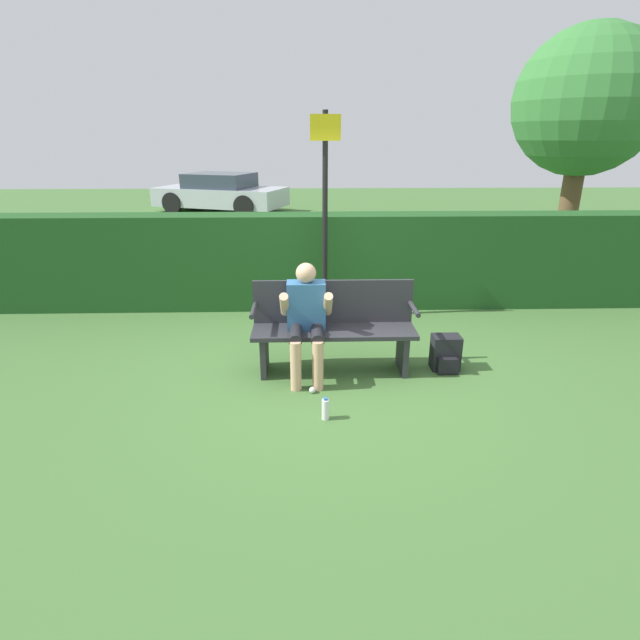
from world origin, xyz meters
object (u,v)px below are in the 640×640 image
object	(u,v)px
person_seated	(306,315)
tree	(586,104)
park_bench	(334,326)
signpost	(325,205)
backpack	(446,354)
water_bottle	(326,409)
parked_car	(221,193)

from	to	relation	value
person_seated	tree	distance (m)	7.17
park_bench	signpost	distance (m)	1.96
tree	signpost	bearing A→B (deg)	-148.92
park_bench	signpost	xyz separation A→B (m)	(-0.03, 1.65, 1.06)
park_bench	backpack	size ratio (longest dim) A/B	4.52
water_bottle	tree	distance (m)	7.88
water_bottle	park_bench	bearing A→B (deg)	83.15
park_bench	person_seated	bearing A→B (deg)	-154.55
backpack	water_bottle	bearing A→B (deg)	-143.63
person_seated	backpack	xyz separation A→B (m)	(1.51, 0.08, -0.49)
backpack	tree	bearing A→B (deg)	52.62
backpack	signpost	xyz separation A→B (m)	(-1.25, 1.71, 1.37)
signpost	tree	bearing A→B (deg)	31.08
water_bottle	parked_car	world-z (taller)	parked_car
backpack	parked_car	size ratio (longest dim) A/B	0.08
park_bench	signpost	size ratio (longest dim) A/B	0.64
parked_car	tree	xyz separation A→B (m)	(7.80, -7.61, 2.32)
tree	parked_car	bearing A→B (deg)	135.68
water_bottle	tree	xyz separation A→B (m)	(4.82, 5.55, 2.83)
person_seated	backpack	bearing A→B (deg)	3.00
person_seated	signpost	distance (m)	2.01
backpack	water_bottle	distance (m)	1.67
backpack	parked_car	bearing A→B (deg)	109.52
backpack	tree	size ratio (longest dim) A/B	0.09
tree	park_bench	bearing A→B (deg)	-136.25
water_bottle	signpost	world-z (taller)	signpost
person_seated	park_bench	bearing A→B (deg)	25.45
person_seated	signpost	size ratio (longest dim) A/B	0.44
signpost	water_bottle	bearing A→B (deg)	-91.99
park_bench	person_seated	distance (m)	0.37
park_bench	person_seated	xyz separation A→B (m)	(-0.29, -0.14, 0.18)
parked_car	park_bench	bearing A→B (deg)	-55.70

